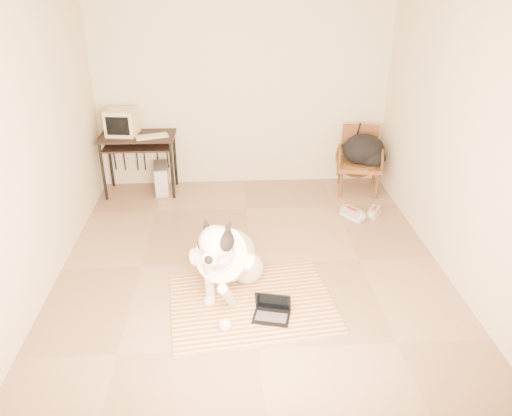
{
  "coord_description": "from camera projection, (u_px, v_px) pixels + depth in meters",
  "views": [
    {
      "loc": [
        -0.22,
        -4.52,
        2.91
      ],
      "look_at": [
        0.02,
        -0.44,
        0.88
      ],
      "focal_mm": 35.0,
      "sensor_mm": 36.0,
      "label": 1
    }
  ],
  "objects": [
    {
      "name": "backpack",
      "position": [
        365.0,
        151.0,
        6.76
      ],
      "size": [
        0.57,
        0.49,
        0.42
      ],
      "color": "black",
      "rests_on": "rattan_chair"
    },
    {
      "name": "sneaker_left",
      "position": [
        352.0,
        214.0,
        6.29
      ],
      "size": [
        0.29,
        0.34,
        0.11
      ],
      "color": "silver",
      "rests_on": "floor"
    },
    {
      "name": "desk_keyboard",
      "position": [
        152.0,
        136.0,
        6.55
      ],
      "size": [
        0.45,
        0.28,
        0.03
      ],
      "primitive_type": "cube",
      "rotation": [
        0.0,
        0.0,
        0.32
      ],
      "color": "beige",
      "rests_on": "computer_desk"
    },
    {
      "name": "laptop",
      "position": [
        272.0,
        311.0,
        4.5
      ],
      "size": [
        0.37,
        0.31,
        0.23
      ],
      "color": "black",
      "rests_on": "rug"
    },
    {
      "name": "rug",
      "position": [
        252.0,
        303.0,
        4.71
      ],
      "size": [
        1.64,
        1.33,
        0.02
      ],
      "color": "#C54B26",
      "rests_on": "floor"
    },
    {
      "name": "pc_tower",
      "position": [
        161.0,
        179.0,
        6.91
      ],
      "size": [
        0.23,
        0.45,
        0.41
      ],
      "color": "#48484B",
      "rests_on": "floor"
    },
    {
      "name": "wall_left",
      "position": [
        37.0,
        148.0,
        4.64
      ],
      "size": [
        0.0,
        4.5,
        4.5
      ],
      "primitive_type": "plane",
      "rotation": [
        1.57,
        0.0,
        1.57
      ],
      "color": "beige",
      "rests_on": "floor"
    },
    {
      "name": "wall_right",
      "position": [
        456.0,
        139.0,
        4.85
      ],
      "size": [
        0.0,
        4.5,
        4.5
      ],
      "primitive_type": "plane",
      "rotation": [
        1.57,
        0.0,
        -1.57
      ],
      "color": "beige",
      "rests_on": "floor"
    },
    {
      "name": "dog",
      "position": [
        226.0,
        258.0,
        4.73
      ],
      "size": [
        0.68,
        1.34,
        0.96
      ],
      "color": "silver",
      "rests_on": "rug"
    },
    {
      "name": "wall_back",
      "position": [
        243.0,
        89.0,
        6.76
      ],
      "size": [
        4.5,
        0.0,
        4.5
      ],
      "primitive_type": "plane",
      "rotation": [
        1.57,
        0.0,
        0.0
      ],
      "color": "beige",
      "rests_on": "floor"
    },
    {
      "name": "floor",
      "position": [
        251.0,
        263.0,
        5.35
      ],
      "size": [
        4.5,
        4.5,
        0.0
      ],
      "primitive_type": "plane",
      "color": "#95765B",
      "rests_on": "ground"
    },
    {
      "name": "crt_monitor",
      "position": [
        122.0,
        122.0,
        6.59
      ],
      "size": [
        0.42,
        0.41,
        0.34
      ],
      "color": "beige",
      "rests_on": "computer_desk"
    },
    {
      "name": "rattan_chair",
      "position": [
        359.0,
        160.0,
        6.89
      ],
      "size": [
        0.67,
        0.65,
        0.88
      ],
      "color": "brown",
      "rests_on": "floor"
    },
    {
      "name": "computer_desk",
      "position": [
        138.0,
        144.0,
        6.68
      ],
      "size": [
        1.0,
        0.56,
        0.83
      ],
      "color": "black",
      "rests_on": "floor"
    },
    {
      "name": "wall_front",
      "position": [
        271.0,
        277.0,
        2.74
      ],
      "size": [
        4.5,
        0.0,
        4.5
      ],
      "primitive_type": "plane",
      "rotation": [
        -1.57,
        0.0,
        0.0
      ],
      "color": "beige",
      "rests_on": "floor"
    },
    {
      "name": "sneaker_right",
      "position": [
        374.0,
        212.0,
        6.34
      ],
      "size": [
        0.24,
        0.28,
        0.09
      ],
      "color": "silver",
      "rests_on": "floor"
    }
  ]
}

